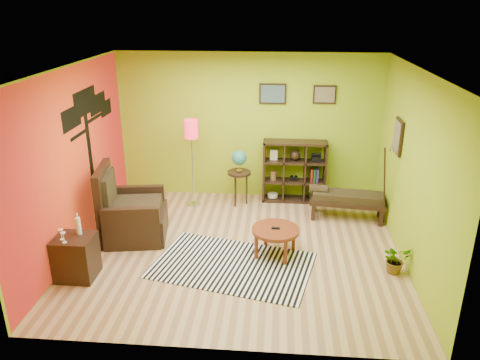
# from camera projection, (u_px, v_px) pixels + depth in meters

# --- Properties ---
(ground) EXTENTS (5.00, 5.00, 0.00)m
(ground) POSITION_uv_depth(u_px,v_px,m) (238.00, 250.00, 7.35)
(ground) COLOR tan
(ground) RESTS_ON ground
(room_shell) EXTENTS (5.04, 4.54, 2.82)m
(room_shell) POSITION_uv_depth(u_px,v_px,m) (232.00, 139.00, 6.72)
(room_shell) COLOR #97B81D
(room_shell) RESTS_ON ground
(zebra_rug) EXTENTS (2.55, 1.93, 0.01)m
(zebra_rug) POSITION_uv_depth(u_px,v_px,m) (232.00, 265.00, 6.92)
(zebra_rug) COLOR white
(zebra_rug) RESTS_ON ground
(coffee_table) EXTENTS (0.72, 0.72, 0.46)m
(coffee_table) POSITION_uv_depth(u_px,v_px,m) (276.00, 232.00, 7.08)
(coffee_table) COLOR maroon
(coffee_table) RESTS_ON ground
(armchair) EXTENTS (1.15, 1.15, 1.23)m
(armchair) POSITION_uv_depth(u_px,v_px,m) (130.00, 216.00, 7.65)
(armchair) COLOR black
(armchair) RESTS_ON ground
(side_cabinet) EXTENTS (0.53, 0.48, 0.94)m
(side_cabinet) POSITION_uv_depth(u_px,v_px,m) (76.00, 257.00, 6.53)
(side_cabinet) COLOR black
(side_cabinet) RESTS_ON ground
(floor_lamp) EXTENTS (0.25, 0.25, 1.67)m
(floor_lamp) POSITION_uv_depth(u_px,v_px,m) (191.00, 137.00, 8.47)
(floor_lamp) COLOR silver
(floor_lamp) RESTS_ON ground
(globe_table) EXTENTS (0.44, 0.44, 1.07)m
(globe_table) POSITION_uv_depth(u_px,v_px,m) (239.00, 164.00, 8.71)
(globe_table) COLOR black
(globe_table) RESTS_ON ground
(cube_shelf) EXTENTS (1.20, 0.35, 1.20)m
(cube_shelf) POSITION_uv_depth(u_px,v_px,m) (295.00, 171.00, 8.95)
(cube_shelf) COLOR black
(cube_shelf) RESTS_ON ground
(bench) EXTENTS (1.36, 0.62, 0.61)m
(bench) POSITION_uv_depth(u_px,v_px,m) (346.00, 198.00, 8.28)
(bench) COLOR black
(bench) RESTS_ON ground
(potted_plant) EXTENTS (0.49, 0.52, 0.33)m
(potted_plant) POSITION_uv_depth(u_px,v_px,m) (395.00, 262.00, 6.70)
(potted_plant) COLOR #26661E
(potted_plant) RESTS_ON ground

